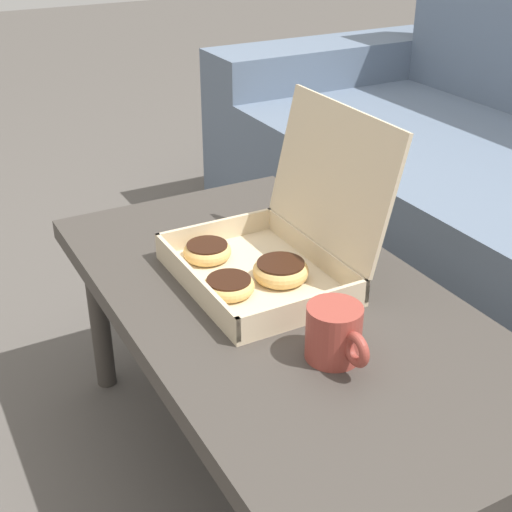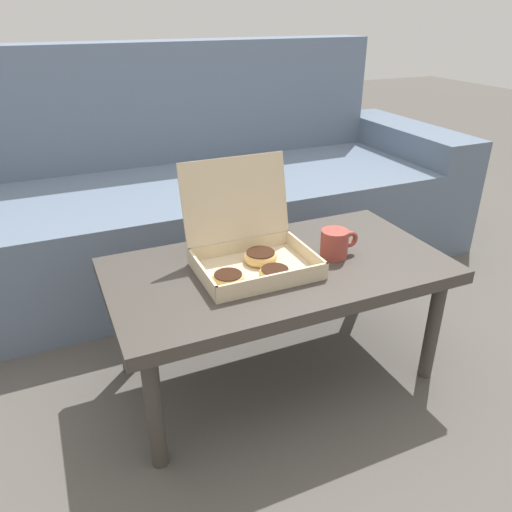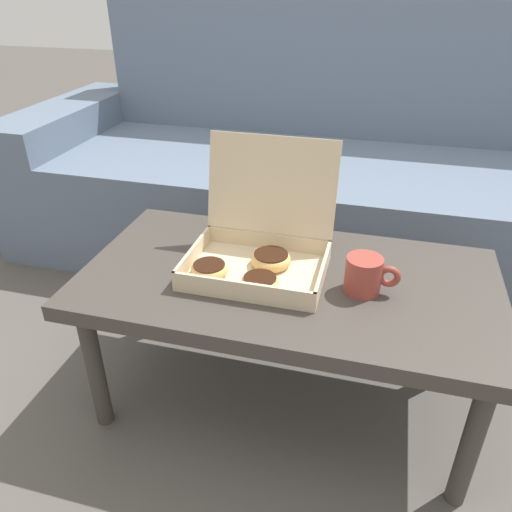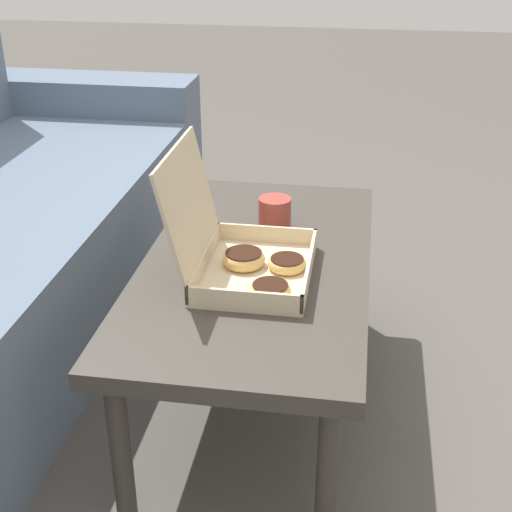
% 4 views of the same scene
% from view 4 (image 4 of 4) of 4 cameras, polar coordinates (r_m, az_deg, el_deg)
% --- Properties ---
extents(ground_plane, '(12.00, 12.00, 0.00)m').
position_cam_4_polar(ground_plane, '(1.94, -2.44, -10.90)').
color(ground_plane, '#514C47').
extents(coffee_table, '(1.02, 0.54, 0.41)m').
position_cam_4_polar(coffee_table, '(1.73, 0.05, -1.57)').
color(coffee_table, '#3D3833').
rests_on(coffee_table, ground_plane).
extents(pastry_box, '(0.34, 0.31, 0.30)m').
position_cam_4_polar(pastry_box, '(1.62, -1.07, 0.21)').
color(pastry_box, beige).
rests_on(pastry_box, coffee_table).
extents(coffee_mug, '(0.13, 0.08, 0.09)m').
position_cam_4_polar(coffee_mug, '(1.85, 1.52, 3.43)').
color(coffee_mug, '#993D33').
rests_on(coffee_mug, coffee_table).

